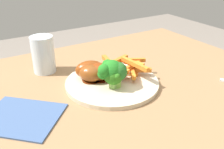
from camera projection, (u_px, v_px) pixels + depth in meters
dining_table at (131, 121)px, 0.75m from camera, size 0.92×0.79×0.74m
dinner_plate at (112, 83)px, 0.70m from camera, size 0.26×0.26×0.01m
broccoli_floret_front at (110, 71)px, 0.64m from camera, size 0.07×0.07×0.08m
broccoli_floret_middle at (113, 75)px, 0.64m from camera, size 0.05×0.06×0.06m
broccoli_floret_back at (118, 72)px, 0.65m from camera, size 0.06×0.05×0.07m
carrot_fries_pile at (125, 66)px, 0.72m from camera, size 0.14×0.15×0.05m
chicken_drumstick_near at (100, 72)px, 0.69m from camera, size 0.12×0.10×0.05m
chicken_drumstick_far at (91, 69)px, 0.70m from camera, size 0.13×0.07×0.05m
chicken_drumstick_extra at (92, 73)px, 0.69m from camera, size 0.10×0.11×0.05m
water_glass at (43, 54)px, 0.75m from camera, size 0.07×0.07×0.11m
napkin at (21, 117)px, 0.56m from camera, size 0.22×0.22×0.00m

